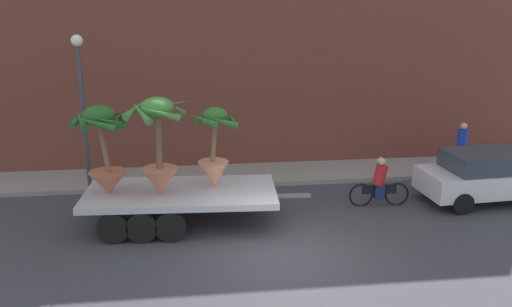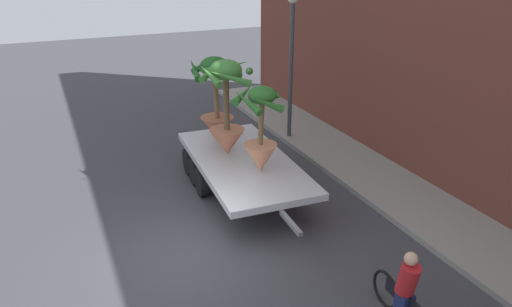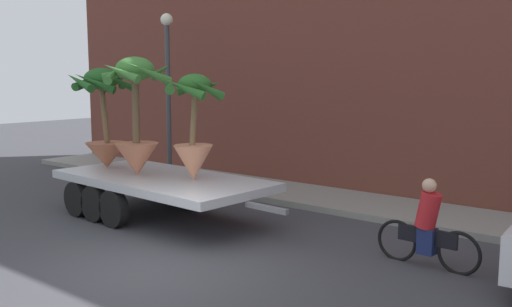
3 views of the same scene
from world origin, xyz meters
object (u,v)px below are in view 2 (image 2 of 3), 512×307
(flatbed_trailer, at_px, (240,163))
(potted_palm_middle, at_px, (216,97))
(potted_palm_rear, at_px, (227,110))
(potted_palm_front, at_px, (260,134))
(cyclist, at_px, (406,293))
(street_lamp, at_px, (292,48))

(flatbed_trailer, xyz_separation_m, potted_palm_middle, (-1.71, -0.06, 1.46))
(potted_palm_rear, bearing_deg, potted_palm_middle, 171.96)
(potted_palm_middle, height_order, potted_palm_front, potted_palm_middle)
(cyclist, relative_size, street_lamp, 0.38)
(potted_palm_rear, bearing_deg, street_lamp, 127.42)
(potted_palm_middle, bearing_deg, flatbed_trailer, 2.00)
(flatbed_trailer, relative_size, cyclist, 3.39)
(flatbed_trailer, relative_size, potted_palm_front, 2.77)
(flatbed_trailer, height_order, potted_palm_front, potted_palm_front)
(street_lamp, bearing_deg, potted_palm_rear, -52.58)
(flatbed_trailer, distance_m, potted_palm_middle, 2.25)
(flatbed_trailer, bearing_deg, street_lamp, 132.64)
(potted_palm_rear, height_order, potted_palm_middle, potted_palm_rear)
(flatbed_trailer, height_order, street_lamp, street_lamp)
(street_lamp, bearing_deg, potted_palm_front, -36.56)
(potted_palm_middle, distance_m, potted_palm_front, 2.89)
(potted_palm_rear, distance_m, potted_palm_front, 1.50)
(potted_palm_rear, height_order, street_lamp, street_lamp)
(flatbed_trailer, height_order, cyclist, cyclist)
(flatbed_trailer, relative_size, potted_palm_rear, 2.37)
(potted_palm_rear, bearing_deg, flatbed_trailer, 44.95)
(flatbed_trailer, xyz_separation_m, potted_palm_rear, (-0.26, -0.26, 1.51))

